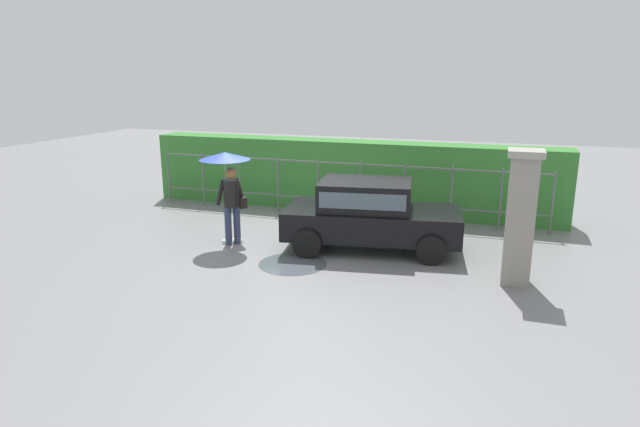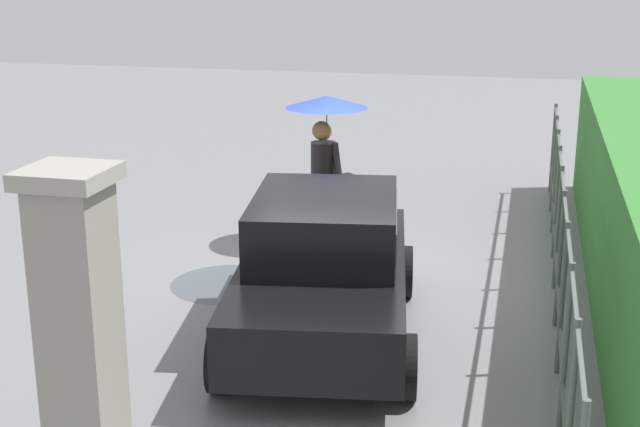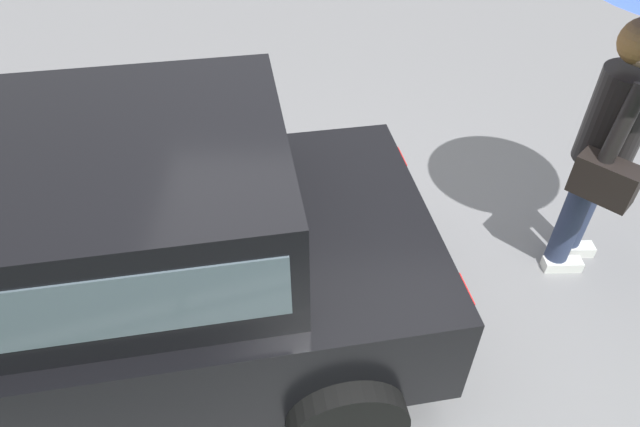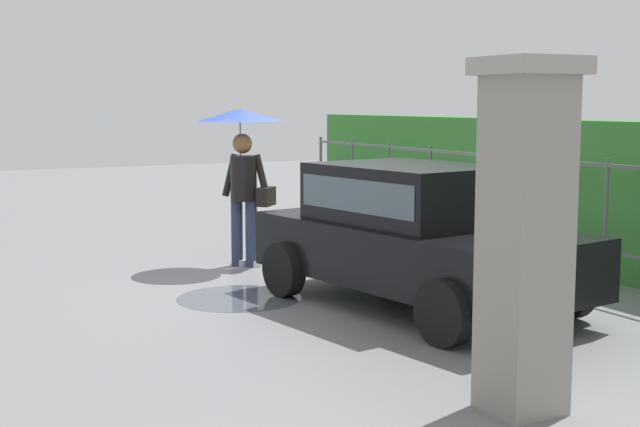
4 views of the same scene
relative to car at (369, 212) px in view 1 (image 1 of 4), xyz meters
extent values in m
plane|color=slate|center=(-1.39, -0.09, -0.80)|extent=(40.00, 40.00, 0.00)
cube|color=black|center=(0.06, 0.01, -0.22)|extent=(3.90, 2.18, 0.60)
cube|color=black|center=(-0.09, -0.01, 0.38)|extent=(2.09, 1.71, 0.60)
cube|color=#4C5B66|center=(-0.09, -0.01, 0.40)|extent=(1.95, 1.71, 0.33)
cylinder|color=black|center=(1.17, 1.03, -0.50)|extent=(0.62, 0.27, 0.60)
cylinder|color=black|center=(1.42, -0.63, -0.50)|extent=(0.62, 0.27, 0.60)
cylinder|color=black|center=(-1.30, 0.65, -0.50)|extent=(0.62, 0.27, 0.60)
cylinder|color=black|center=(-1.05, -1.01, -0.50)|extent=(0.62, 0.27, 0.60)
cube|color=red|center=(-1.86, 0.27, -0.07)|extent=(0.09, 0.21, 0.16)
cube|color=red|center=(-1.70, -0.81, -0.07)|extent=(0.09, 0.21, 0.16)
cylinder|color=#2D3856|center=(-2.98, -0.77, -0.37)|extent=(0.15, 0.15, 0.86)
cylinder|color=#2D3856|center=(-2.84, -0.62, -0.37)|extent=(0.15, 0.15, 0.86)
cube|color=white|center=(-3.03, -0.72, -0.76)|extent=(0.26, 0.10, 0.08)
cube|color=white|center=(-2.88, -0.58, -0.76)|extent=(0.26, 0.10, 0.08)
cylinder|color=black|center=(-2.91, -0.69, 0.35)|extent=(0.34, 0.34, 0.58)
sphere|color=#DBAD89|center=(-2.91, -0.69, 0.78)|extent=(0.22, 0.22, 0.22)
sphere|color=olive|center=(-2.89, -0.72, 0.80)|extent=(0.25, 0.25, 0.25)
cylinder|color=black|center=(-3.12, -0.79, 0.37)|extent=(0.22, 0.22, 0.56)
cylinder|color=black|center=(-2.81, -0.48, 0.37)|extent=(0.22, 0.22, 0.56)
cylinder|color=#B2B2B7|center=(-3.04, -0.68, 0.69)|extent=(0.02, 0.02, 0.77)
cone|color=blue|center=(-3.04, -0.68, 1.16)|extent=(1.10, 1.10, 0.16)
cube|color=black|center=(-2.81, -0.43, 0.11)|extent=(0.35, 0.35, 0.24)
cube|color=gray|center=(2.99, -1.11, 0.35)|extent=(0.48, 0.48, 2.30)
cube|color=#9E998E|center=(2.99, -1.11, 1.56)|extent=(0.60, 0.60, 0.12)
cylinder|color=#59605B|center=(-6.57, 2.35, -0.05)|extent=(0.05, 0.05, 1.50)
cylinder|color=#59605B|center=(-5.42, 2.35, -0.05)|extent=(0.05, 0.05, 1.50)
cylinder|color=#59605B|center=(-4.27, 2.35, -0.05)|extent=(0.05, 0.05, 1.50)
cylinder|color=#59605B|center=(-3.12, 2.35, -0.05)|extent=(0.05, 0.05, 1.50)
cylinder|color=#59605B|center=(-1.97, 2.35, -0.05)|extent=(0.05, 0.05, 1.50)
cylinder|color=#59605B|center=(-0.82, 2.35, -0.05)|extent=(0.05, 0.05, 1.50)
cylinder|color=#59605B|center=(0.33, 2.35, -0.05)|extent=(0.05, 0.05, 1.50)
cylinder|color=#59605B|center=(1.48, 2.35, -0.05)|extent=(0.05, 0.05, 1.50)
cylinder|color=#59605B|center=(2.63, 2.35, -0.05)|extent=(0.05, 0.05, 1.50)
cylinder|color=#59605B|center=(3.78, 2.35, -0.05)|extent=(0.05, 0.05, 1.50)
cube|color=#59605B|center=(-1.39, 2.35, 0.62)|extent=(10.35, 0.03, 0.04)
cube|color=#59605B|center=(-1.39, 2.35, -0.35)|extent=(10.35, 0.03, 0.04)
cube|color=#387F33|center=(-1.39, 3.20, 0.15)|extent=(11.35, 0.90, 1.90)
cylinder|color=#4C545B|center=(-1.19, -1.48, -0.80)|extent=(1.37, 1.37, 0.00)
camera|label=1|loc=(2.62, -11.01, 2.90)|focal=30.61mm
camera|label=2|loc=(8.33, 1.95, 3.00)|focal=49.79mm
camera|label=3|loc=(-1.15, 1.95, 2.00)|focal=30.39mm
camera|label=4|loc=(7.55, -5.07, 1.31)|focal=49.44mm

